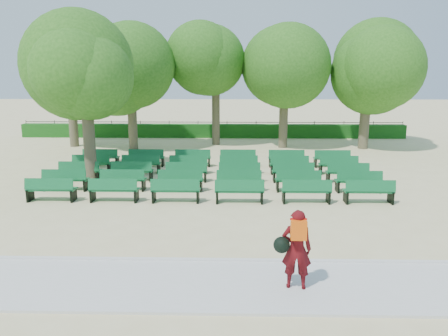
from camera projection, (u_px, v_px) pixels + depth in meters
The scene contains 9 objects.
ground at pixel (193, 191), 16.15m from camera, with size 120.00×120.00×0.00m, color beige.
paving at pixel (160, 285), 8.91m from camera, with size 30.00×2.20×0.06m, color silver.
curb at pixel (168, 260), 10.03m from camera, with size 30.00×0.12×0.10m, color silver.
hedge at pixel (212, 131), 29.74m from camera, with size 26.00×0.70×0.90m, color #185516.
fence at pixel (213, 137), 30.22m from camera, with size 26.00×0.10×1.02m, color black, non-canonical shape.
tree_line at pixel (209, 147), 25.92m from camera, with size 21.80×6.80×7.04m, color #316B1C, non-canonical shape.
bench_array at pixel (213, 179), 17.61m from camera, with size 1.67×0.62×1.04m.
tree_among at pixel (85, 80), 16.82m from camera, with size 4.21×4.21×5.94m.
person at pixel (295, 248), 8.57m from camera, with size 0.78×0.49×1.62m.
Camera 1 is at (1.52, -15.57, 4.25)m, focal length 35.00 mm.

